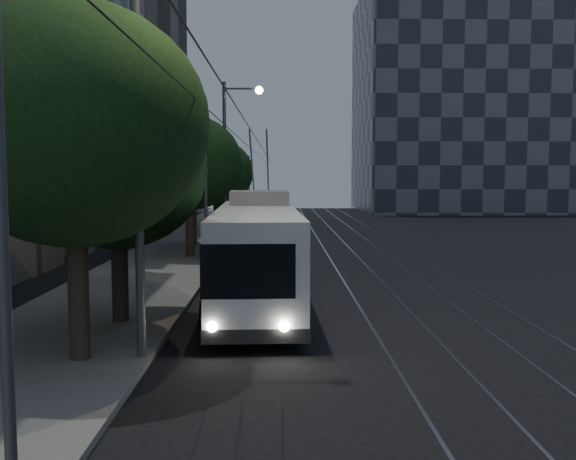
{
  "coord_description": "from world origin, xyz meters",
  "views": [
    {
      "loc": [
        -2.22,
        -17.17,
        4.11
      ],
      "look_at": [
        -1.9,
        4.21,
        2.24
      ],
      "focal_mm": 40.0,
      "sensor_mm": 36.0,
      "label": 1
    }
  ],
  "objects_px": {
    "streetlamp_far": "(232,148)",
    "car_white_c": "(259,222)",
    "pickup_silver": "(243,248)",
    "car_white_a": "(237,240)",
    "streetlamp_near": "(156,53)",
    "car_white_b": "(244,230)",
    "trolleybus": "(257,254)",
    "car_white_d": "(252,219)"
  },
  "relations": [
    {
      "from": "streetlamp_far",
      "to": "car_white_c",
      "type": "bearing_deg",
      "value": 81.86
    },
    {
      "from": "pickup_silver",
      "to": "car_white_a",
      "type": "bearing_deg",
      "value": 77.42
    },
    {
      "from": "car_white_c",
      "to": "streetlamp_near",
      "type": "distance_m",
      "value": 31.13
    },
    {
      "from": "car_white_a",
      "to": "car_white_b",
      "type": "height_order",
      "value": "car_white_b"
    },
    {
      "from": "trolleybus",
      "to": "car_white_b",
      "type": "bearing_deg",
      "value": 92.57
    },
    {
      "from": "car_white_b",
      "to": "car_white_c",
      "type": "xyz_separation_m",
      "value": [
        0.72,
        5.83,
        -0.01
      ]
    },
    {
      "from": "car_white_c",
      "to": "streetlamp_near",
      "type": "xyz_separation_m",
      "value": [
        -1.19,
        -30.55,
        5.86
      ]
    },
    {
      "from": "trolleybus",
      "to": "streetlamp_far",
      "type": "bearing_deg",
      "value": 95.09
    },
    {
      "from": "pickup_silver",
      "to": "streetlamp_near",
      "type": "xyz_separation_m",
      "value": [
        -0.97,
        -14.81,
        5.83
      ]
    },
    {
      "from": "trolleybus",
      "to": "car_white_d",
      "type": "height_order",
      "value": "trolleybus"
    },
    {
      "from": "trolleybus",
      "to": "streetlamp_near",
      "type": "distance_m",
      "value": 8.23
    },
    {
      "from": "trolleybus",
      "to": "pickup_silver",
      "type": "height_order",
      "value": "trolleybus"
    },
    {
      "from": "pickup_silver",
      "to": "streetlamp_near",
      "type": "height_order",
      "value": "streetlamp_near"
    },
    {
      "from": "streetlamp_near",
      "to": "car_white_d",
      "type": "bearing_deg",
      "value": 89.24
    },
    {
      "from": "car_white_b",
      "to": "streetlamp_near",
      "type": "xyz_separation_m",
      "value": [
        -0.47,
        -24.72,
        5.85
      ]
    },
    {
      "from": "car_white_d",
      "to": "streetlamp_near",
      "type": "relative_size",
      "value": 0.36
    },
    {
      "from": "car_white_d",
      "to": "streetlamp_near",
      "type": "bearing_deg",
      "value": -67.23
    },
    {
      "from": "pickup_silver",
      "to": "streetlamp_far",
      "type": "xyz_separation_m",
      "value": [
        -0.99,
        7.23,
        4.77
      ]
    },
    {
      "from": "streetlamp_far",
      "to": "car_white_b",
      "type": "bearing_deg",
      "value": 79.44
    },
    {
      "from": "car_white_d",
      "to": "streetlamp_near",
      "type": "height_order",
      "value": "streetlamp_near"
    },
    {
      "from": "car_white_b",
      "to": "car_white_c",
      "type": "bearing_deg",
      "value": 78.9
    },
    {
      "from": "car_white_b",
      "to": "streetlamp_near",
      "type": "distance_m",
      "value": 25.41
    },
    {
      "from": "car_white_d",
      "to": "car_white_c",
      "type": "bearing_deg",
      "value": -58.22
    },
    {
      "from": "car_white_c",
      "to": "car_white_d",
      "type": "xyz_separation_m",
      "value": [
        -0.72,
        4.96,
        -0.1
      ]
    },
    {
      "from": "car_white_c",
      "to": "streetlamp_near",
      "type": "height_order",
      "value": "streetlamp_near"
    },
    {
      "from": "pickup_silver",
      "to": "car_white_d",
      "type": "distance_m",
      "value": 20.7
    },
    {
      "from": "pickup_silver",
      "to": "streetlamp_far",
      "type": "bearing_deg",
      "value": 77.57
    },
    {
      "from": "car_white_d",
      "to": "trolleybus",
      "type": "bearing_deg",
      "value": -63.73
    },
    {
      "from": "pickup_silver",
      "to": "streetlamp_near",
      "type": "distance_m",
      "value": 15.95
    },
    {
      "from": "trolleybus",
      "to": "pickup_silver",
      "type": "distance_m",
      "value": 8.64
    },
    {
      "from": "pickup_silver",
      "to": "car_white_a",
      "type": "distance_m",
      "value": 3.71
    },
    {
      "from": "pickup_silver",
      "to": "streetlamp_near",
      "type": "bearing_deg",
      "value": -114.0
    },
    {
      "from": "car_white_c",
      "to": "car_white_a",
      "type": "bearing_deg",
      "value": -81.57
    },
    {
      "from": "pickup_silver",
      "to": "car_white_c",
      "type": "distance_m",
      "value": 15.74
    },
    {
      "from": "car_white_b",
      "to": "car_white_d",
      "type": "relative_size",
      "value": 1.36
    },
    {
      "from": "car_white_a",
      "to": "car_white_b",
      "type": "bearing_deg",
      "value": 65.57
    },
    {
      "from": "trolleybus",
      "to": "streetlamp_near",
      "type": "xyz_separation_m",
      "value": [
        -1.87,
        -6.26,
        5.01
      ]
    },
    {
      "from": "car_white_d",
      "to": "streetlamp_far",
      "type": "height_order",
      "value": "streetlamp_far"
    },
    {
      "from": "trolleybus",
      "to": "car_white_a",
      "type": "xyz_separation_m",
      "value": [
        -1.4,
        12.23,
        -0.86
      ]
    },
    {
      "from": "car_white_a",
      "to": "streetlamp_far",
      "type": "bearing_deg",
      "value": 73.55
    },
    {
      "from": "car_white_c",
      "to": "pickup_silver",
      "type": "bearing_deg",
      "value": -78.97
    },
    {
      "from": "car_white_c",
      "to": "streetlamp_near",
      "type": "bearing_deg",
      "value": -80.4
    }
  ]
}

